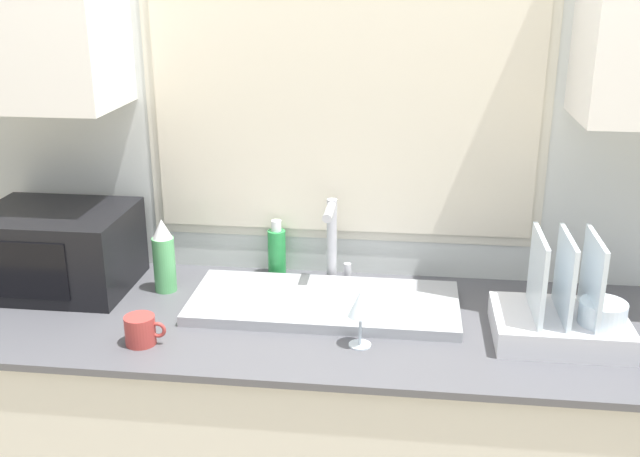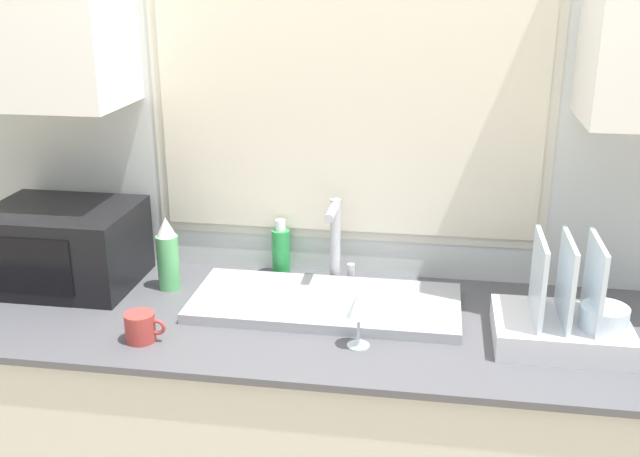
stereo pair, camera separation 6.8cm
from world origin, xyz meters
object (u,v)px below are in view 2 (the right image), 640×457
at_px(dish_rack, 565,320).
at_px(spray_bottle, 168,255).
at_px(faucet, 336,236).
at_px(microwave, 64,246).
at_px(wine_glass, 359,306).
at_px(soap_bottle, 281,251).
at_px(mug_near_sink, 141,327).

distance_m(dish_rack, spray_bottle, 1.16).
bearing_deg(faucet, dish_rack, -24.89).
xyz_separation_m(microwave, spray_bottle, (0.33, 0.01, -0.01)).
xyz_separation_m(faucet, dish_rack, (0.65, -0.30, -0.09)).
distance_m(microwave, spray_bottle, 0.33).
height_order(spray_bottle, wine_glass, spray_bottle).
height_order(spray_bottle, soap_bottle, spray_bottle).
height_order(spray_bottle, mug_near_sink, spray_bottle).
bearing_deg(mug_near_sink, faucet, 45.17).
relative_size(faucet, dish_rack, 0.78).
relative_size(spray_bottle, wine_glass, 1.45).
bearing_deg(faucet, mug_near_sink, -134.83).
height_order(faucet, mug_near_sink, faucet).
bearing_deg(soap_bottle, microwave, -165.22).
relative_size(faucet, wine_glass, 1.69).
distance_m(faucet, soap_bottle, 0.20).
bearing_deg(microwave, mug_near_sink, -41.45).
bearing_deg(microwave, faucet, 8.75).
distance_m(dish_rack, wine_glass, 0.54).
height_order(soap_bottle, mug_near_sink, soap_bottle).
bearing_deg(dish_rack, wine_glass, -169.45).
bearing_deg(mug_near_sink, dish_rack, 8.17).
distance_m(dish_rack, soap_bottle, 0.90).
bearing_deg(spray_bottle, mug_near_sink, -82.64).
bearing_deg(wine_glass, spray_bottle, 155.44).
relative_size(spray_bottle, soap_bottle, 1.25).
xyz_separation_m(dish_rack, wine_glass, (-0.53, -0.10, 0.05)).
height_order(mug_near_sink, wine_glass, wine_glass).
xyz_separation_m(microwave, mug_near_sink, (0.37, -0.33, -0.08)).
xyz_separation_m(dish_rack, mug_near_sink, (-1.10, -0.16, -0.03)).
relative_size(faucet, spray_bottle, 1.17).
height_order(microwave, mug_near_sink, microwave).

